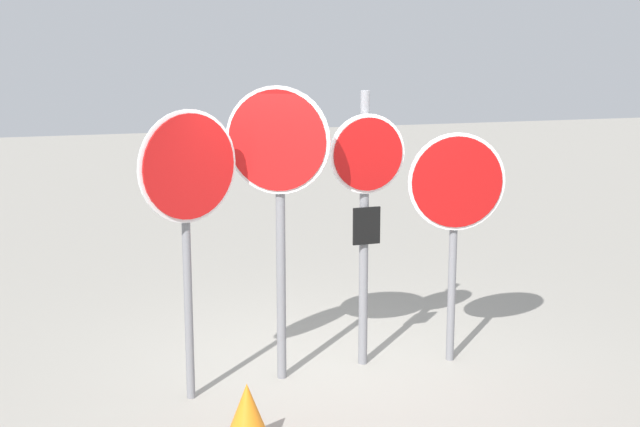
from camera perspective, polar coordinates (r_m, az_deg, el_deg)
ground_plane at (r=8.18m, az=0.82°, el=-9.92°), size 40.00×40.00×0.00m
stop_sign_0 at (r=7.12m, az=-8.42°, el=1.46°), size 0.83×0.40×2.41m
stop_sign_1 at (r=7.46m, az=-2.69°, el=2.66°), size 0.79×0.49×2.57m
stop_sign_2 at (r=7.85m, az=2.97°, el=1.51°), size 0.70×0.15×2.50m
stop_sign_3 at (r=8.03m, az=8.69°, el=0.87°), size 0.87×0.21×2.13m
traffic_cone_0 at (r=6.66m, az=-4.68°, el=-12.83°), size 0.44×0.44×0.50m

